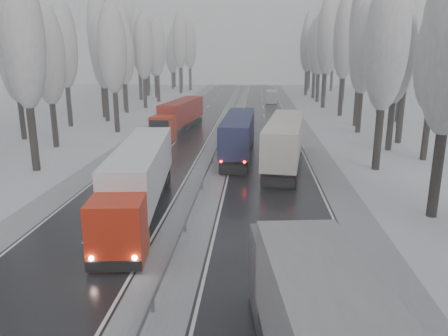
# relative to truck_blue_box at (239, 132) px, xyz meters

# --- Properties ---
(carriageway_right) EXTENTS (7.50, 200.00, 0.03)m
(carriageway_right) POSITION_rel_truck_blue_box_xyz_m (2.95, -1.08, -2.40)
(carriageway_right) COLOR black
(carriageway_right) RESTS_ON ground
(carriageway_left) EXTENTS (7.50, 200.00, 0.03)m
(carriageway_left) POSITION_rel_truck_blue_box_xyz_m (-7.55, -1.08, -2.40)
(carriageway_left) COLOR black
(carriageway_left) RESTS_ON ground
(median_slush) EXTENTS (3.00, 200.00, 0.04)m
(median_slush) POSITION_rel_truck_blue_box_xyz_m (-2.30, -1.08, -2.39)
(median_slush) COLOR #A4A8AC
(median_slush) RESTS_ON ground
(shoulder_right) EXTENTS (2.40, 200.00, 0.04)m
(shoulder_right) POSITION_rel_truck_blue_box_xyz_m (7.90, -1.08, -2.39)
(shoulder_right) COLOR #A4A8AC
(shoulder_right) RESTS_ON ground
(shoulder_left) EXTENTS (2.40, 200.00, 0.04)m
(shoulder_left) POSITION_rel_truck_blue_box_xyz_m (-12.50, -1.08, -2.39)
(shoulder_left) COLOR #A4A8AC
(shoulder_left) RESTS_ON ground
(median_guardrail) EXTENTS (0.12, 200.00, 0.76)m
(median_guardrail) POSITION_rel_truck_blue_box_xyz_m (-2.30, -1.09, -1.81)
(median_guardrail) COLOR slate
(median_guardrail) RESTS_ON ground
(tree_18) EXTENTS (3.60, 3.60, 16.58)m
(tree_18) POSITION_rel_truck_blue_box_xyz_m (12.21, -4.05, 8.29)
(tree_18) COLOR black
(tree_18) RESTS_ON ground
(tree_19) EXTENTS (3.60, 3.60, 14.57)m
(tree_19) POSITION_rel_truck_blue_box_xyz_m (17.72, -0.05, 7.00)
(tree_19) COLOR black
(tree_19) RESTS_ON ground
(tree_20) EXTENTS (3.60, 3.60, 15.71)m
(tree_20) POSITION_rel_truck_blue_box_xyz_m (15.60, 4.09, 7.73)
(tree_20) COLOR black
(tree_20) RESTS_ON ground
(tree_21) EXTENTS (3.60, 3.60, 18.62)m
(tree_21) POSITION_rel_truck_blue_box_xyz_m (17.83, 8.09, 9.59)
(tree_21) COLOR black
(tree_21) RESTS_ON ground
(tree_22) EXTENTS (3.60, 3.60, 15.86)m
(tree_22) POSITION_rel_truck_blue_box_xyz_m (14.72, 14.52, 7.83)
(tree_22) COLOR black
(tree_22) RESTS_ON ground
(tree_23) EXTENTS (3.60, 3.60, 13.55)m
(tree_23) POSITION_rel_truck_blue_box_xyz_m (21.01, 18.52, 6.35)
(tree_23) COLOR black
(tree_23) RESTS_ON ground
(tree_24) EXTENTS (3.60, 3.60, 20.49)m
(tree_24) POSITION_rel_truck_blue_box_xyz_m (15.60, 19.94, 10.77)
(tree_24) COLOR black
(tree_24) RESTS_ON ground
(tree_25) EXTENTS (3.60, 3.60, 19.44)m
(tree_25) POSITION_rel_truck_blue_box_xyz_m (22.52, 23.94, 10.11)
(tree_25) COLOR black
(tree_25) RESTS_ON ground
(tree_26) EXTENTS (3.60, 3.60, 18.78)m
(tree_26) POSITION_rel_truck_blue_box_xyz_m (15.27, 30.19, 9.69)
(tree_26) COLOR black
(tree_26) RESTS_ON ground
(tree_27) EXTENTS (3.60, 3.60, 17.62)m
(tree_27) POSITION_rel_truck_blue_box_xyz_m (22.42, 34.19, 8.95)
(tree_27) COLOR black
(tree_27) RESTS_ON ground
(tree_28) EXTENTS (3.60, 3.60, 19.62)m
(tree_28) POSITION_rel_truck_blue_box_xyz_m (14.04, 40.87, 10.22)
(tree_28) COLOR black
(tree_28) RESTS_ON ground
(tree_29) EXTENTS (3.60, 3.60, 18.11)m
(tree_29) POSITION_rel_truck_blue_box_xyz_m (21.41, 44.87, 9.26)
(tree_29) COLOR black
(tree_29) RESTS_ON ground
(tree_30) EXTENTS (3.60, 3.60, 17.86)m
(tree_30) POSITION_rel_truck_blue_box_xyz_m (14.27, 50.62, 9.10)
(tree_30) COLOR black
(tree_30) RESTS_ON ground
(tree_31) EXTENTS (3.60, 3.60, 18.58)m
(tree_31) POSITION_rel_truck_blue_box_xyz_m (20.18, 54.62, 9.56)
(tree_31) COLOR black
(tree_31) RESTS_ON ground
(tree_32) EXTENTS (3.60, 3.60, 17.33)m
(tree_32) POSITION_rel_truck_blue_box_xyz_m (14.33, 58.13, 8.77)
(tree_32) COLOR black
(tree_32) RESTS_ON ground
(tree_33) EXTENTS (3.60, 3.60, 14.33)m
(tree_33) POSITION_rel_truck_blue_box_xyz_m (17.47, 62.13, 6.85)
(tree_33) COLOR black
(tree_33) RESTS_ON ground
(tree_34) EXTENTS (3.60, 3.60, 17.63)m
(tree_34) POSITION_rel_truck_blue_box_xyz_m (13.44, 65.24, 8.96)
(tree_34) COLOR black
(tree_34) RESTS_ON ground
(tree_35) EXTENTS (3.60, 3.60, 18.25)m
(tree_35) POSITION_rel_truck_blue_box_xyz_m (22.65, 69.24, 9.35)
(tree_35) COLOR black
(tree_35) RESTS_ON ground
(tree_36) EXTENTS (3.60, 3.60, 20.23)m
(tree_36) POSITION_rel_truck_blue_box_xyz_m (14.74, 75.08, 10.61)
(tree_36) COLOR black
(tree_36) RESTS_ON ground
(tree_37) EXTENTS (3.60, 3.60, 16.37)m
(tree_37) POSITION_rel_truck_blue_box_xyz_m (21.72, 79.08, 8.15)
(tree_37) COLOR black
(tree_37) RESTS_ON ground
(tree_38) EXTENTS (3.60, 3.60, 17.97)m
(tree_38) POSITION_rel_truck_blue_box_xyz_m (16.43, 85.65, 9.18)
(tree_38) COLOR black
(tree_38) RESTS_ON ground
(tree_39) EXTENTS (3.60, 3.60, 16.19)m
(tree_39) POSITION_rel_truck_blue_box_xyz_m (19.25, 89.65, 8.04)
(tree_39) COLOR black
(tree_39) RESTS_ON ground
(tree_58) EXTENTS (3.60, 3.60, 17.21)m
(tree_58) POSITION_rel_truck_blue_box_xyz_m (-17.42, -6.51, 8.69)
(tree_58) COLOR black
(tree_58) RESTS_ON ground
(tree_60) EXTENTS (3.60, 3.60, 14.84)m
(tree_60) POSITION_rel_truck_blue_box_xyz_m (-20.05, 3.12, 7.18)
(tree_60) COLOR black
(tree_60) RESTS_ON ground
(tree_61) EXTENTS (3.60, 3.60, 13.95)m
(tree_61) POSITION_rel_truck_blue_box_xyz_m (-25.82, 7.12, 6.60)
(tree_61) COLOR black
(tree_61) RESTS_ON ground
(tree_62) EXTENTS (3.60, 3.60, 16.04)m
(tree_62) POSITION_rel_truck_blue_box_xyz_m (-16.24, 12.65, 7.94)
(tree_62) COLOR black
(tree_62) RESTS_ON ground
(tree_63) EXTENTS (3.60, 3.60, 16.88)m
(tree_63) POSITION_rel_truck_blue_box_xyz_m (-24.15, 16.65, 8.48)
(tree_63) COLOR black
(tree_63) RESTS_ON ground
(tree_64) EXTENTS (3.60, 3.60, 15.42)m
(tree_64) POSITION_rel_truck_blue_box_xyz_m (-20.56, 21.63, 7.55)
(tree_64) COLOR black
(tree_64) RESTS_ON ground
(tree_65) EXTENTS (3.60, 3.60, 19.48)m
(tree_65) POSITION_rel_truck_blue_box_xyz_m (-22.35, 25.63, 10.13)
(tree_65) COLOR black
(tree_65) RESTS_ON ground
(tree_66) EXTENTS (3.60, 3.60, 15.23)m
(tree_66) POSITION_rel_truck_blue_box_xyz_m (-20.45, 31.27, 7.42)
(tree_66) COLOR black
(tree_66) RESTS_ON ground
(tree_67) EXTENTS (3.60, 3.60, 17.09)m
(tree_67) POSITION_rel_truck_blue_box_xyz_m (-21.84, 35.27, 8.62)
(tree_67) COLOR black
(tree_67) RESTS_ON ground
(tree_68) EXTENTS (3.60, 3.60, 16.65)m
(tree_68) POSITION_rel_truck_blue_box_xyz_m (-18.88, 38.03, 8.33)
(tree_68) COLOR black
(tree_68) RESTS_ON ground
(tree_69) EXTENTS (3.60, 3.60, 19.35)m
(tree_69) POSITION_rel_truck_blue_box_xyz_m (-23.72, 42.03, 10.05)
(tree_69) COLOR black
(tree_69) RESTS_ON ground
(tree_70) EXTENTS (3.60, 3.60, 17.09)m
(tree_70) POSITION_rel_truck_blue_box_xyz_m (-18.62, 48.11, 8.62)
(tree_70) COLOR black
(tree_70) RESTS_ON ground
(tree_71) EXTENTS (3.60, 3.60, 19.61)m
(tree_71) POSITION_rel_truck_blue_box_xyz_m (-23.38, 52.11, 10.21)
(tree_71) COLOR black
(tree_71) RESTS_ON ground
(tree_72) EXTENTS (3.60, 3.60, 15.11)m
(tree_72) POSITION_rel_truck_blue_box_xyz_m (-21.23, 57.46, 7.35)
(tree_72) COLOR black
(tree_72) RESTS_ON ground
(tree_73) EXTENTS (3.60, 3.60, 17.22)m
(tree_73) POSITION_rel_truck_blue_box_xyz_m (-24.11, 61.46, 8.69)
(tree_73) COLOR black
(tree_73) RESTS_ON ground
(tree_74) EXTENTS (3.60, 3.60, 19.68)m
(tree_74) POSITION_rel_truck_blue_box_xyz_m (-17.37, 68.25, 10.26)
(tree_74) COLOR black
(tree_74) RESTS_ON ground
(tree_75) EXTENTS (3.60, 3.60, 18.60)m
(tree_75) POSITION_rel_truck_blue_box_xyz_m (-26.50, 72.25, 9.58)
(tree_75) COLOR black
(tree_75) RESTS_ON ground
(tree_76) EXTENTS (3.60, 3.60, 18.55)m
(tree_76) POSITION_rel_truck_blue_box_xyz_m (-16.35, 77.64, 9.54)
(tree_76) COLOR black
(tree_76) RESTS_ON ground
(tree_77) EXTENTS (3.60, 3.60, 14.32)m
(tree_77) POSITION_rel_truck_blue_box_xyz_m (-21.96, 81.64, 6.85)
(tree_77) COLOR black
(tree_77) RESTS_ON ground
(tree_78) EXTENTS (3.60, 3.60, 19.55)m
(tree_78) POSITION_rel_truck_blue_box_xyz_m (-19.86, 84.23, 10.18)
(tree_78) COLOR black
(tree_78) RESTS_ON ground
(tree_79) EXTENTS (3.60, 3.60, 17.07)m
(tree_79) POSITION_rel_truck_blue_box_xyz_m (-22.63, 88.23, 8.60)
(tree_79) COLOR black
(tree_79) RESTS_ON ground
(truck_blue_box) EXTENTS (2.94, 16.18, 4.13)m
(truck_blue_box) POSITION_rel_truck_blue_box_xyz_m (0.00, 0.00, 0.00)
(truck_blue_box) COLOR #202051
(truck_blue_box) RESTS_ON ground
(truck_cream_box) EXTENTS (4.81, 17.17, 4.37)m
(truck_cream_box) POSITION_rel_truck_blue_box_xyz_m (4.28, -3.50, 0.14)
(truck_cream_box) COLOR #9E9B8C
(truck_cream_box) RESTS_ON ground
(box_truck_distant) EXTENTS (2.59, 6.99, 2.56)m
(box_truck_distant) POSITION_rel_truck_blue_box_xyz_m (4.81, 47.91, -1.11)
(box_truck_distant) COLOR #B6B9BE
(box_truck_distant) RESTS_ON ground
(truck_red_white) EXTENTS (4.26, 16.69, 4.25)m
(truck_red_white) POSITION_rel_truck_blue_box_xyz_m (-5.59, -16.29, 0.07)
(truck_red_white) COLOR red
(truck_red_white) RESTS_ON ground
(truck_red_red) EXTENTS (4.26, 15.71, 4.00)m
(truck_red_red) POSITION_rel_truck_blue_box_xyz_m (-8.06, 12.75, -0.08)
(truck_red_red) COLOR #BA240A
(truck_red_red) RESTS_ON ground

